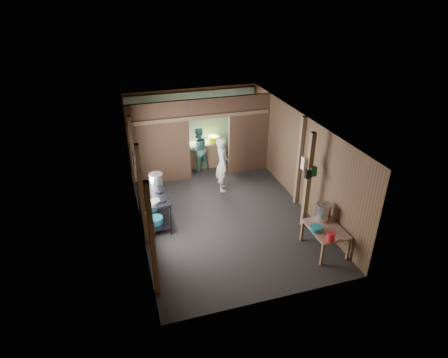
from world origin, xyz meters
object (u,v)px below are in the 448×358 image
object	(u,v)px
yellow_tub	(214,139)
cook	(222,164)
stove_pot_large	(156,180)
pink_bucket	(331,237)
gas_range	(154,208)
stock_pot	(323,212)
prep_table	(325,239)

from	to	relation	value
yellow_tub	cook	distance (m)	1.80
stove_pot_large	pink_bucket	xyz separation A→B (m)	(3.38, -3.17, -0.34)
pink_bucket	cook	size ratio (longest dim) A/B	0.12
stove_pot_large	cook	bearing A→B (deg)	21.47
gas_range	stove_pot_large	distance (m)	0.73
stove_pot_large	yellow_tub	bearing A→B (deg)	48.45
gas_range	cook	bearing A→B (deg)	27.76
pink_bucket	cook	bearing A→B (deg)	108.01
gas_range	yellow_tub	world-z (taller)	yellow_tub
cook	stove_pot_large	bearing A→B (deg)	122.68
stock_pot	cook	bearing A→B (deg)	116.17
stove_pot_large	pink_bucket	world-z (taller)	stove_pot_large
yellow_tub	cook	xyz separation A→B (m)	(-0.22, -1.78, -0.10)
stove_pot_large	stock_pot	xyz separation A→B (m)	(3.64, -2.36, -0.24)
pink_bucket	gas_range	bearing A→B (deg)	141.67
pink_bucket	stock_pot	bearing A→B (deg)	72.06
gas_range	prep_table	size ratio (longest dim) A/B	1.46
gas_range	yellow_tub	xyz separation A→B (m)	(2.47, 2.97, 0.51)
stove_pot_large	yellow_tub	world-z (taller)	stove_pot_large
stock_pot	pink_bucket	xyz separation A→B (m)	(-0.26, -0.81, -0.10)
prep_table	cook	bearing A→B (deg)	112.36
stock_pot	cook	xyz separation A→B (m)	(-1.56, 3.18, 0.04)
stock_pot	pink_bucket	bearing A→B (deg)	-107.94
prep_table	pink_bucket	bearing A→B (deg)	-109.71
gas_range	pink_bucket	xyz separation A→B (m)	(3.55, -2.81, 0.27)
prep_table	cook	size ratio (longest dim) A/B	0.61
gas_range	yellow_tub	distance (m)	3.89
gas_range	stove_pot_large	xyz separation A→B (m)	(0.17, 0.37, 0.61)
prep_table	cook	xyz separation A→B (m)	(-1.46, 3.55, 0.54)
prep_table	stock_pot	world-z (taller)	stock_pot
stock_pot	pink_bucket	world-z (taller)	stock_pot
gas_range	cook	size ratio (longest dim) A/B	0.89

